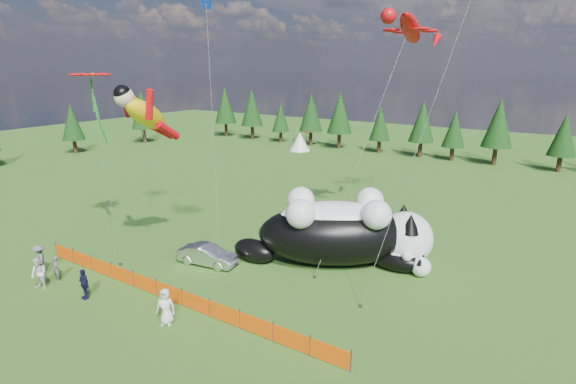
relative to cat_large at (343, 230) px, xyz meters
The scene contains 16 objects.
ground 9.16m from the cat_large, 130.40° to the right, with size 160.00×160.00×0.00m, color #113A0A.
safety_fence 11.46m from the cat_large, 120.51° to the right, with size 22.06×0.06×1.10m.
tree_line 38.71m from the cat_large, 98.55° to the left, with size 90.00×4.00×8.00m, color black, non-canonical shape.
festival_tents 33.66m from the cat_large, 81.03° to the left, with size 50.00×3.20×2.80m, color white, non-canonical shape.
cat_large is the anchor object (origin of this frame).
cat_small 3.92m from the cat_large, 13.20° to the left, with size 4.61×1.68×1.66m.
car 8.98m from the cat_large, 145.17° to the right, with size 1.38×3.97×1.31m, color silver.
spectator_a 17.77m from the cat_large, 138.27° to the right, with size 0.59×0.39×1.63m, color #56565B.
spectator_b 18.40m from the cat_large, 135.39° to the right, with size 0.95×0.56×1.95m, color silver.
spectator_c 15.72m from the cat_large, 129.36° to the right, with size 1.03×0.53×1.77m, color #131436.
spectator_d 19.06m from the cat_large, 141.60° to the right, with size 1.28×0.66×1.98m, color #56565B.
spectator_e 12.22m from the cat_large, 109.90° to the right, with size 0.94×0.61×1.92m, color silver.
superhero_kite 14.27m from the cat_large, 147.32° to the right, with size 5.25×5.51×11.86m.
gecko_kite 14.19m from the cat_large, 77.14° to the left, with size 4.30×12.78×17.51m.
flower_kite 19.30m from the cat_large, 157.00° to the right, with size 5.13×3.40×12.47m.
diamond_kite_a 16.48m from the cat_large, 167.23° to the right, with size 3.61×3.37×17.40m.
Camera 1 is at (17.65, -18.10, 12.54)m, focal length 28.00 mm.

